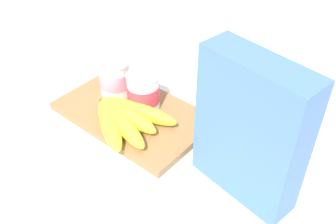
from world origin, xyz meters
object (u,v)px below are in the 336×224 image
object	(u,v)px
cutting_board	(133,114)
yogurt_cup_front	(115,77)
yogurt_cup_back	(143,92)
banana_bunch	(125,118)
spoon	(55,91)
cereal_box	(250,131)

from	to	relation	value
cutting_board	yogurt_cup_front	size ratio (longest dim) A/B	3.95
yogurt_cup_back	yogurt_cup_front	bearing A→B (deg)	179.10
yogurt_cup_front	yogurt_cup_back	world-z (taller)	yogurt_cup_back
yogurt_cup_front	banana_bunch	world-z (taller)	yogurt_cup_front
banana_bunch	spoon	size ratio (longest dim) A/B	1.51
cutting_board	spoon	bearing A→B (deg)	-164.77
cutting_board	yogurt_cup_back	world-z (taller)	yogurt_cup_back
cereal_box	banana_bunch	bearing A→B (deg)	-165.30
cereal_box	banana_bunch	xyz separation A→B (m)	(-0.27, -0.03, -0.10)
yogurt_cup_front	banana_bunch	xyz separation A→B (m)	(0.10, -0.07, -0.02)
cutting_board	yogurt_cup_front	world-z (taller)	yogurt_cup_front
cutting_board	spoon	distance (m)	0.22
cutting_board	yogurt_cup_back	distance (m)	0.06
cutting_board	banana_bunch	size ratio (longest dim) A/B	1.72
yogurt_cup_front	yogurt_cup_back	bearing A→B (deg)	-0.90
cutting_board	yogurt_cup_front	xyz separation A→B (m)	(-0.08, 0.03, 0.05)
yogurt_cup_front	spoon	size ratio (longest dim) A/B	0.66
cutting_board	spoon	world-z (taller)	cutting_board
cereal_box	banana_bunch	distance (m)	0.29
cereal_box	yogurt_cup_back	xyz separation A→B (m)	(-0.28, 0.04, -0.08)
cereal_box	spoon	world-z (taller)	cereal_box
yogurt_cup_front	yogurt_cup_back	size ratio (longest dim) A/B	0.97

